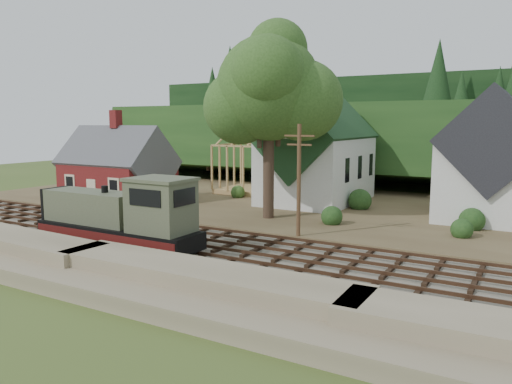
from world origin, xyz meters
The scene contains 17 objects.
ground centered at (0.00, 0.00, 0.00)m, with size 140.00×140.00×0.00m, color #384C1E.
embankment centered at (0.00, -8.50, 0.00)m, with size 64.00×5.00×1.60m, color #7F7259.
railroad_bed centered at (0.00, 0.00, 0.08)m, with size 64.00×11.00×0.16m, color #726B5B.
village_flat centered at (0.00, 18.00, 0.15)m, with size 64.00×26.00×0.30m, color brown.
hillside centered at (0.00, 42.00, 0.00)m, with size 70.00×28.00×8.00m, color #1E3F19.
ridge centered at (0.00, 58.00, 0.00)m, with size 80.00×20.00×12.00m, color black.
depot centered at (-16.00, 11.00, 3.21)m, with size 10.80×7.41×9.00m.
church centered at (2.00, 19.68, 5.18)m, with size 8.40×15.17×13.00m.
farmhouse centered at (18.00, 19.00, 4.87)m, with size 8.40×10.80×10.60m.
timber_frame centered at (-6.00, 22.00, 3.27)m, with size 8.20×6.20×6.99m.
lattice_tower centered at (-6.00, 28.00, 10.03)m, with size 3.20×3.20×12.12m.
big_tree centered at (2.17, 10.08, 10.22)m, with size 10.90×8.40×14.70m.
telegraph_pole_near centered at (7.00, 5.20, 4.25)m, with size 2.20×0.28×8.00m.
locomotive centered at (-1.41, -3.00, 2.09)m, with size 11.72×2.93×4.70m.
car_blue centered at (-8.22, 8.60, 0.88)m, with size 1.37×3.40×1.16m, color #5685B8.
car_green centered at (-19.54, 10.68, 0.91)m, with size 1.29×3.70×1.22m, color #7FAA75.
patio_set centered at (-8.99, 9.40, 2.42)m, with size 2.23×2.23×2.49m.
Camera 1 is at (21.46, -25.47, 8.12)m, focal length 35.00 mm.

